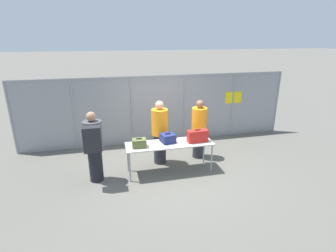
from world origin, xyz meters
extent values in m
plane|color=#605E56|center=(0.00, 0.00, 0.00)|extent=(120.00, 120.00, 0.00)
cylinder|color=gray|center=(-4.36, 1.92, 1.11)|extent=(0.07, 0.07, 2.21)
cylinder|color=gray|center=(-2.61, 1.92, 1.11)|extent=(0.07, 0.07, 2.21)
cylinder|color=gray|center=(-0.87, 1.92, 1.11)|extent=(0.07, 0.07, 2.21)
cylinder|color=gray|center=(0.87, 1.92, 1.11)|extent=(0.07, 0.07, 2.21)
cylinder|color=gray|center=(2.61, 1.92, 1.11)|extent=(0.07, 0.07, 2.21)
cylinder|color=gray|center=(4.36, 1.92, 1.11)|extent=(0.07, 0.07, 2.21)
cube|color=gray|center=(0.00, 1.92, 1.11)|extent=(8.71, 0.01, 2.21)
cube|color=gray|center=(0.00, 1.92, 2.18)|extent=(8.71, 0.04, 0.04)
cube|color=yellow|center=(2.63, 1.91, 1.37)|extent=(0.60, 0.01, 0.40)
cube|color=#B2B2AD|center=(-0.14, -0.19, 0.78)|extent=(2.22, 0.67, 0.02)
cylinder|color=#99999E|center=(-1.19, -0.47, 0.39)|extent=(0.04, 0.04, 0.77)
cylinder|color=#99999E|center=(0.91, -0.47, 0.39)|extent=(0.04, 0.04, 0.77)
cylinder|color=#99999E|center=(-1.19, 0.09, 0.39)|extent=(0.04, 0.04, 0.77)
cylinder|color=#99999E|center=(0.91, 0.09, 0.39)|extent=(0.04, 0.04, 0.77)
cube|color=#566033|center=(-0.92, -0.24, 0.90)|extent=(0.35, 0.27, 0.20)
cube|color=black|center=(-0.92, -0.24, 1.01)|extent=(0.14, 0.03, 0.02)
cube|color=navy|center=(-0.17, -0.10, 0.91)|extent=(0.39, 0.39, 0.22)
cube|color=black|center=(-0.17, -0.10, 1.03)|extent=(0.13, 0.05, 0.02)
cube|color=red|center=(0.58, -0.25, 0.95)|extent=(0.53, 0.23, 0.31)
cube|color=black|center=(0.58, -0.25, 1.12)|extent=(0.16, 0.03, 0.02)
cylinder|color=black|center=(-1.99, -0.20, 0.42)|extent=(0.33, 0.33, 0.83)
cylinder|color=#4C4C51|center=(-1.99, -0.20, 1.18)|extent=(0.43, 0.43, 0.69)
sphere|color=#A57A5B|center=(-1.99, -0.20, 1.64)|extent=(0.23, 0.23, 0.23)
cube|color=#232328|center=(-1.99, -0.54, 1.21)|extent=(0.39, 0.24, 0.58)
cylinder|color=#2D2D33|center=(-0.28, 0.37, 0.42)|extent=(0.33, 0.33, 0.84)
cylinder|color=orange|center=(-0.28, 0.37, 1.19)|extent=(0.44, 0.44, 0.70)
sphere|color=tan|center=(-0.28, 0.37, 1.66)|extent=(0.23, 0.23, 0.23)
cylinder|color=#2D2D33|center=(0.88, 0.47, 0.41)|extent=(0.32, 0.32, 0.81)
cylinder|color=orange|center=(0.88, 0.47, 1.15)|extent=(0.42, 0.42, 0.68)
sphere|color=brown|center=(0.88, 0.47, 1.60)|extent=(0.22, 0.22, 0.22)
cube|color=#B2B2B7|center=(2.51, 3.20, 0.45)|extent=(3.03, 1.52, 0.54)
sphere|color=black|center=(1.98, 2.37, 0.32)|extent=(0.65, 0.65, 0.65)
sphere|color=black|center=(1.98, 4.02, 0.32)|extent=(0.65, 0.65, 0.65)
cylinder|color=#59595B|center=(0.46, 3.20, 0.23)|extent=(1.06, 0.06, 0.06)
camera|label=1|loc=(-1.60, -6.15, 3.38)|focal=28.00mm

